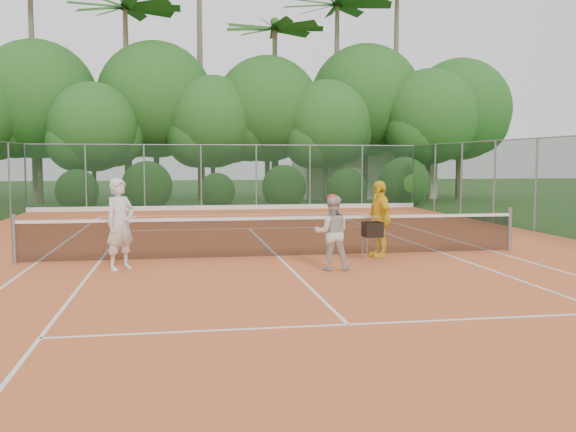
% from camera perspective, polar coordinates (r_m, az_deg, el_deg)
% --- Properties ---
extents(ground, '(120.00, 120.00, 0.00)m').
position_cam_1_polar(ground, '(15.29, -0.89, -3.72)').
color(ground, '#25491A').
rests_on(ground, ground).
extents(clay_court, '(18.00, 36.00, 0.02)m').
position_cam_1_polar(clay_court, '(15.29, -0.89, -3.69)').
color(clay_court, '#D06130').
rests_on(clay_court, ground).
extents(club_building, '(8.00, 5.00, 3.00)m').
position_cam_1_polar(club_building, '(40.55, 6.53, 3.81)').
color(club_building, beige).
rests_on(club_building, ground).
extents(tennis_net, '(11.97, 0.10, 1.10)m').
position_cam_1_polar(tennis_net, '(15.22, -0.89, -1.74)').
color(tennis_net, gray).
rests_on(tennis_net, clay_court).
extents(player_white, '(0.82, 0.82, 1.92)m').
position_cam_1_polar(player_white, '(13.85, -14.69, -0.71)').
color(player_white, silver).
rests_on(player_white, clay_court).
extents(player_center_grp, '(0.84, 0.70, 1.59)m').
position_cam_1_polar(player_center_grp, '(13.42, 3.93, -1.48)').
color(player_center_grp, beige).
rests_on(player_center_grp, clay_court).
extents(player_yellow, '(0.56, 1.11, 1.82)m').
position_cam_1_polar(player_yellow, '(15.32, 8.12, -0.26)').
color(player_yellow, yellow).
rests_on(player_yellow, clay_court).
extents(ball_hopper, '(0.40, 0.40, 0.91)m').
position_cam_1_polar(ball_hopper, '(14.57, 7.52, -1.27)').
color(ball_hopper, gray).
rests_on(ball_hopper, clay_court).
extents(stray_ball_a, '(0.07, 0.07, 0.07)m').
position_cam_1_polar(stray_ball_a, '(25.66, -10.77, -0.16)').
color(stray_ball_a, '#D6E936').
rests_on(stray_ball_a, clay_court).
extents(stray_ball_b, '(0.07, 0.07, 0.07)m').
position_cam_1_polar(stray_ball_b, '(25.99, -4.18, -0.02)').
color(stray_ball_b, gold).
rests_on(stray_ball_b, clay_court).
extents(stray_ball_c, '(0.07, 0.07, 0.07)m').
position_cam_1_polar(stray_ball_c, '(24.15, 2.35, -0.39)').
color(stray_ball_c, yellow).
rests_on(stray_ball_c, clay_court).
extents(court_markings, '(11.03, 23.83, 0.01)m').
position_cam_1_polar(court_markings, '(15.29, -0.89, -3.64)').
color(court_markings, white).
rests_on(court_markings, clay_court).
extents(fence_back, '(18.07, 0.07, 3.00)m').
position_cam_1_polar(fence_back, '(30.03, -5.28, 3.45)').
color(fence_back, '#19381E').
rests_on(fence_back, clay_court).
extents(tropical_treeline, '(32.10, 8.49, 15.03)m').
position_cam_1_polar(tropical_treeline, '(35.46, -3.64, 9.51)').
color(tropical_treeline, brown).
rests_on(tropical_treeline, ground).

